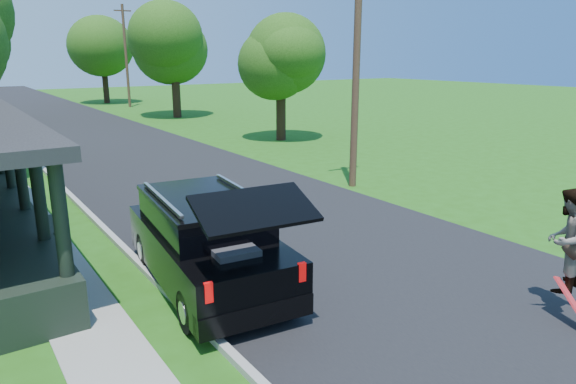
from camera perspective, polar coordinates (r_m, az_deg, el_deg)
ground at (r=11.09m, az=10.03°, el=-8.88°), size 140.00×140.00×0.00m
street at (r=28.47m, az=-19.18°, el=5.14°), size 8.00×120.00×0.02m
curb at (r=27.73m, az=-27.26°, el=4.07°), size 0.15×120.00×0.12m
black_suv at (r=10.19m, az=-8.96°, el=-5.43°), size 2.50×5.36×2.42m
skateboarder at (r=10.10m, az=28.55°, el=-4.70°), size 1.00×0.83×1.85m
skateboard at (r=10.06m, az=28.94°, el=-10.62°), size 0.41×0.71×0.66m
tree_right_near at (r=27.70m, az=-0.91°, el=15.33°), size 5.44×5.61×7.06m
tree_right_mid at (r=39.09m, az=-12.72°, el=16.53°), size 7.29×7.46×8.99m
tree_right_far at (r=52.99m, az=-20.06°, el=15.48°), size 7.24×7.03×8.76m
utility_pole_near at (r=17.63m, az=7.65°, el=15.17°), size 1.52×0.26×8.82m
utility_pole_far at (r=48.10m, az=-17.56°, el=14.29°), size 1.45×0.25×8.66m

